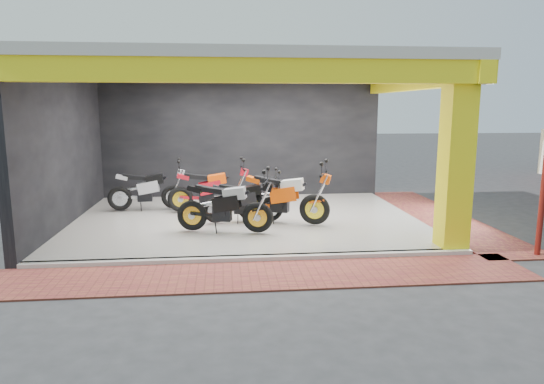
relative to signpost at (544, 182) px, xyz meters
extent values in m
plane|color=#2D2D30|center=(-5.19, 1.23, -1.38)|extent=(80.00, 80.00, 0.00)
cube|color=silver|center=(-5.19, 3.23, -1.33)|extent=(8.00, 6.00, 0.10)
cube|color=beige|center=(-5.19, 3.23, 2.22)|extent=(8.40, 6.40, 0.20)
cube|color=black|center=(-5.19, 6.33, 0.37)|extent=(8.20, 0.20, 3.50)
cube|color=black|center=(-9.29, 3.23, 0.37)|extent=(0.20, 6.20, 3.50)
cube|color=#FFF215|center=(-1.44, 0.48, 0.37)|extent=(0.50, 0.50, 3.50)
cube|color=#FFF215|center=(-5.19, 0.23, 1.92)|extent=(8.40, 0.30, 0.40)
cube|color=#FFF215|center=(-1.19, 3.23, 1.92)|extent=(0.30, 6.40, 0.40)
cube|color=silver|center=(-5.19, 0.21, -1.33)|extent=(8.00, 0.20, 0.10)
cube|color=brown|center=(-5.19, -0.57, -1.36)|extent=(9.00, 1.40, 0.03)
cube|color=brown|center=(-0.39, 3.23, -1.36)|extent=(1.40, 7.00, 0.03)
cylinder|color=#59120D|center=(0.00, 0.00, -0.12)|extent=(0.10, 0.10, 2.52)
camera|label=1|loc=(-5.72, -8.04, 1.32)|focal=32.00mm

